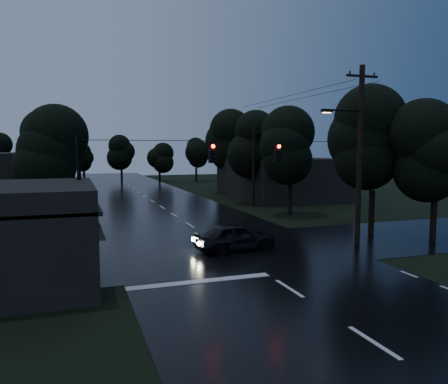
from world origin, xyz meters
TOP-DOWN VIEW (x-y plane):
  - ground at (0.00, 0.00)m, footprint 160.00×160.00m
  - main_road at (0.00, 30.00)m, footprint 12.00×120.00m
  - cross_street at (0.00, 12.00)m, footprint 60.00×9.00m
  - building_far_right at (14.00, 34.00)m, footprint 10.00×14.00m
  - building_far_left at (-14.00, 40.00)m, footprint 10.00×16.00m
  - utility_pole_main at (7.41, 11.00)m, footprint 3.50×0.30m
  - utility_pole_far at (8.30, 28.00)m, footprint 2.00×0.30m
  - anchor_pole_left at (-7.50, 11.00)m, footprint 0.18×0.18m
  - span_signals at (0.56, 10.99)m, footprint 15.00×0.37m
  - tree_corner_near at (10.00, 13.00)m, footprint 4.48×4.48m
  - tree_corner_far at (12.00, 10.00)m, footprint 3.92×3.92m
  - tree_left_a at (-9.00, 22.00)m, footprint 3.92×3.92m
  - tree_left_b at (-9.60, 30.00)m, footprint 4.20×4.20m
  - tree_left_c at (-10.20, 40.00)m, footprint 4.48×4.48m
  - tree_right_a at (9.00, 22.00)m, footprint 4.20×4.20m
  - tree_right_b at (9.60, 30.00)m, footprint 4.48×4.48m
  - tree_right_c at (10.20, 40.00)m, footprint 4.76×4.76m
  - car at (0.31, 11.71)m, footprint 4.49×2.16m

SIDE VIEW (x-z plane):
  - ground at x=0.00m, z-range 0.00..0.00m
  - main_road at x=0.00m, z-range -0.01..0.01m
  - cross_street at x=0.00m, z-range -0.01..0.01m
  - car at x=0.31m, z-range 0.00..1.48m
  - building_far_right at x=14.00m, z-range 0.00..4.40m
  - building_far_left at x=-14.00m, z-range 0.00..5.00m
  - anchor_pole_left at x=-7.50m, z-range 0.00..6.00m
  - utility_pole_far at x=8.30m, z-range 0.13..7.63m
  - tree_corner_far at x=12.00m, z-range 1.11..9.37m
  - tree_left_a at x=-9.00m, z-range 1.11..9.37m
  - span_signals at x=0.56m, z-range 4.69..5.80m
  - utility_pole_main at x=7.41m, z-range 0.26..10.26m
  - tree_left_b at x=-9.60m, z-range 1.19..10.04m
  - tree_right_a at x=9.00m, z-range 1.19..10.04m
  - tree_corner_near at x=10.00m, z-range 1.27..10.71m
  - tree_left_c at x=-10.20m, z-range 1.27..10.71m
  - tree_right_b at x=9.60m, z-range 1.27..10.71m
  - tree_right_c at x=10.20m, z-range 1.35..11.38m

